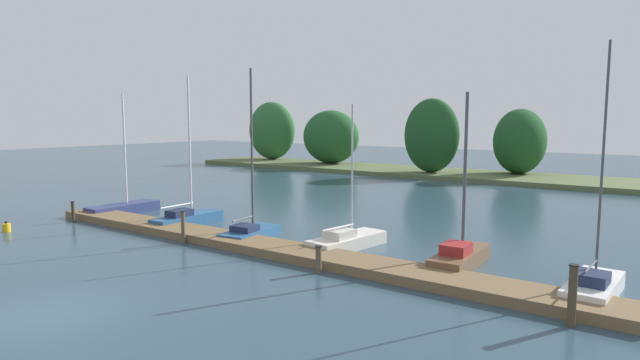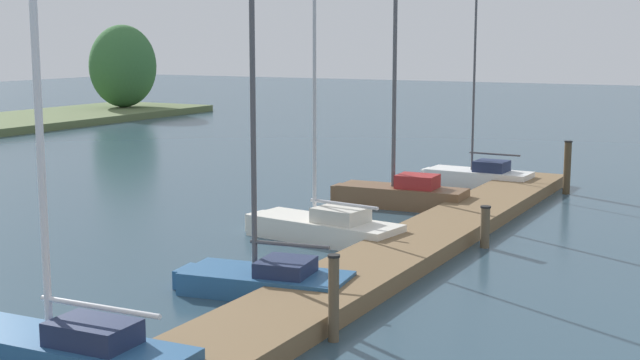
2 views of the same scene
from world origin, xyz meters
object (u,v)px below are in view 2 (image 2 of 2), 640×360
sailboat_2 (262,274)px  mooring_piling_2 (485,227)px  sailboat_1 (60,345)px  sailboat_5 (476,175)px  mooring_piling_1 (334,298)px  sailboat_4 (399,192)px  mooring_piling_3 (567,167)px  sailboat_3 (321,226)px

sailboat_2 → mooring_piling_2: size_ratio=7.73×
sailboat_1 → sailboat_5: 18.28m
sailboat_2 → mooring_piling_1: 2.93m
sailboat_1 → mooring_piling_2: size_ratio=7.65×
sailboat_5 → sailboat_4: bearing=81.6°
sailboat_5 → mooring_piling_2: size_ratio=7.82×
mooring_piling_2 → sailboat_4: bearing=45.1°
sailboat_5 → mooring_piling_3: bearing=-179.6°
sailboat_1 → sailboat_3: 9.12m
sailboat_1 → sailboat_2: bearing=-98.0°
sailboat_3 → mooring_piling_1: size_ratio=4.20×
sailboat_2 → sailboat_3: 4.55m
sailboat_1 → sailboat_2: 4.70m
sailboat_1 → mooring_piling_2: 10.62m
sailboat_2 → mooring_piling_1: size_ratio=5.34×
mooring_piling_3 → sailboat_4: bearing=139.4°
sailboat_1 → mooring_piling_3: size_ratio=4.50×
sailboat_5 → sailboat_2: bearing=93.5°
mooring_piling_3 → sailboat_2: bearing=169.2°
sailboat_4 → mooring_piling_3: size_ratio=3.79×
sailboat_4 → mooring_piling_3: 5.73m
sailboat_5 → mooring_piling_1: 15.54m
mooring_piling_3 → mooring_piling_2: bearing=179.6°
sailboat_2 → mooring_piling_3: sailboat_2 is taller
sailboat_1 → sailboat_2: size_ratio=0.99×
mooring_piling_3 → sailboat_3: bearing=157.9°
mooring_piling_2 → mooring_piling_3: (8.00, -0.05, 0.34)m
sailboat_5 → sailboat_3: bearing=87.2°
mooring_piling_3 → sailboat_5: bearing=88.2°
mooring_piling_2 → mooring_piling_3: 8.01m
mooring_piling_2 → mooring_piling_3: size_ratio=0.59×
sailboat_3 → sailboat_4: (4.76, 0.03, 0.08)m
mooring_piling_2 → sailboat_2: bearing=155.4°
mooring_piling_1 → mooring_piling_3: size_ratio=0.85×
sailboat_1 → mooring_piling_3: sailboat_1 is taller
mooring_piling_3 → mooring_piling_1: bearing=179.2°
sailboat_2 → sailboat_3: bearing=-84.1°
sailboat_1 → sailboat_2: sailboat_2 is taller
mooring_piling_1 → mooring_piling_2: (7.22, -0.16, -0.22)m
sailboat_5 → mooring_piling_3: 2.93m
sailboat_1 → sailboat_2: (4.68, -0.46, -0.04)m
sailboat_4 → sailboat_5: bearing=-103.1°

